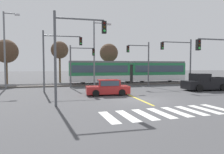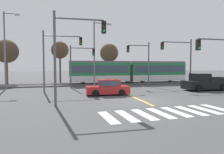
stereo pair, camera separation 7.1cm
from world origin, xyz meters
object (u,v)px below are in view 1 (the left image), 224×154
traffic_light_mid_right (181,56)px  bare_tree_far_west (6,51)px  traffic_light_mid_left (57,52)px  pickup_truck (205,83)px  bare_tree_east (109,53)px  traffic_light_near_right (220,56)px  light_rail_tram (129,71)px  sedan_crossing (108,88)px  traffic_light_far_right (141,58)px  bare_tree_west (60,50)px  street_lamp_centre (96,50)px  traffic_light_far_left (79,60)px  street_lamp_west (6,46)px  traffic_light_near_left (72,45)px

traffic_light_mid_right → bare_tree_far_west: bearing=153.1°
traffic_light_mid_left → pickup_truck: bearing=-9.4°
pickup_truck → bare_tree_east: 16.94m
traffic_light_near_right → pickup_truck: bearing=61.2°
light_rail_tram → traffic_light_mid_left: size_ratio=2.77×
traffic_light_mid_left → bare_tree_east: (8.52, 11.36, 0.73)m
pickup_truck → traffic_light_near_right: (-3.12, -5.67, 2.83)m
sedan_crossing → traffic_light_far_right: 9.52m
sedan_crossing → traffic_light_mid_right: traffic_light_mid_right is taller
light_rail_tram → traffic_light_mid_left: 13.12m
traffic_light_mid_right → bare_tree_east: size_ratio=0.92×
bare_tree_far_west → traffic_light_mid_right: bearing=-26.9°
bare_tree_west → street_lamp_centre: bearing=-62.4°
traffic_light_far_left → street_lamp_west: size_ratio=0.58×
traffic_light_near_right → bare_tree_east: size_ratio=0.82×
pickup_truck → street_lamp_west: (-22.89, 6.98, 4.44)m
traffic_light_far_right → bare_tree_west: 14.95m
traffic_light_mid_left → street_lamp_centre: size_ratio=0.76×
traffic_light_mid_left → traffic_light_near_right: size_ratio=1.21×
traffic_light_far_left → bare_tree_east: bare_tree_east is taller
traffic_light_mid_left → bare_tree_far_west: bare_tree_far_west is taller
traffic_light_mid_right → bare_tree_west: (-14.88, 13.32, 1.40)m
light_rail_tram → bare_tree_east: bare_tree_east is taller
traffic_light_mid_right → traffic_light_far_right: 5.11m
traffic_light_near_left → sedan_crossing: bearing=51.5°
traffic_light_near_right → bare_tree_east: 20.53m
traffic_light_mid_left → traffic_light_near_left: bearing=-81.0°
light_rail_tram → bare_tree_far_west: size_ratio=2.67×
street_lamp_west → sedan_crossing: bearing=-35.6°
sedan_crossing → traffic_light_far_left: (-2.17, 7.19, 2.97)m
pickup_truck → traffic_light_mid_left: traffic_light_mid_left is taller
traffic_light_mid_left → traffic_light_mid_right: traffic_light_mid_left is taller
traffic_light_mid_right → traffic_light_near_right: (-1.38, -7.99, -0.48)m
bare_tree_west → traffic_light_near_left: bearing=-86.9°
light_rail_tram → street_lamp_west: size_ratio=1.96×
traffic_light_near_left → traffic_light_far_left: traffic_light_near_left is taller
traffic_light_mid_right → traffic_light_near_right: size_ratio=1.13×
traffic_light_far_left → traffic_light_near_right: bearing=-47.5°
pickup_truck → traffic_light_mid_left: (-16.79, 2.79, 3.54)m
traffic_light_mid_left → street_lamp_west: street_lamp_west is taller
sedan_crossing → traffic_light_far_right: (6.18, 6.45, 3.29)m
traffic_light_mid_left → traffic_light_near_right: (13.67, -8.46, -0.71)m
traffic_light_near_right → bare_tree_far_west: bare_tree_far_west is taller
traffic_light_mid_right → traffic_light_near_right: bearing=-99.8°
traffic_light_mid_left → traffic_light_far_left: 4.49m
bare_tree_west → street_lamp_west: bearing=-125.9°
sedan_crossing → traffic_light_near_left: bearing=-128.5°
traffic_light_near_left → traffic_light_mid_left: bearing=99.0°
traffic_light_far_right → bare_tree_west: (-10.92, 10.09, 1.57)m
bare_tree_east → traffic_light_far_right: bearing=-73.3°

